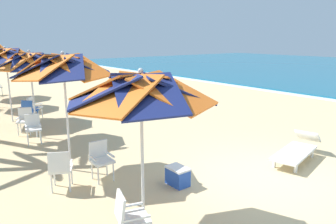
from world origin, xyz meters
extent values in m
plane|color=#D3B784|center=(0.00, 0.00, 0.00)|extent=(80.00, 80.00, 0.00)
cylinder|color=silver|center=(-0.12, -3.12, 1.09)|extent=(0.05, 0.05, 2.19)
cube|color=orange|center=(0.40, -2.90, 2.32)|extent=(1.29, 1.23, 0.49)
cube|color=navy|center=(0.10, -2.60, 2.32)|extent=(1.22, 1.31, 0.49)
cube|color=orange|center=(-0.33, -2.60, 2.32)|extent=(1.23, 1.29, 0.49)
cube|color=navy|center=(-0.63, -2.90, 2.32)|extent=(1.31, 1.22, 0.49)
cube|color=orange|center=(-0.63, -3.33, 2.32)|extent=(1.29, 1.23, 0.49)
cube|color=navy|center=(-0.33, -3.63, 2.32)|extent=(1.22, 1.31, 0.49)
cube|color=orange|center=(0.10, -3.63, 2.32)|extent=(1.23, 1.29, 0.49)
cube|color=navy|center=(0.40, -3.33, 2.32)|extent=(1.31, 1.22, 0.49)
sphere|color=silver|center=(-0.12, -3.12, 2.59)|extent=(0.08, 0.08, 0.08)
cube|color=white|center=(0.22, -3.51, 0.44)|extent=(0.55, 0.55, 0.05)
cube|color=white|center=(0.16, -3.70, 0.67)|extent=(0.43, 0.21, 0.40)
cube|color=white|center=(0.03, -3.45, 0.55)|extent=(0.15, 0.39, 0.03)
cube|color=white|center=(0.41, -3.57, 0.55)|extent=(0.15, 0.39, 0.03)
cylinder|color=white|center=(0.10, -3.29, 0.21)|extent=(0.04, 0.04, 0.41)
cylinder|color=silver|center=(-3.12, -3.18, 1.16)|extent=(0.05, 0.05, 2.32)
cube|color=orange|center=(-2.63, -2.97, 2.46)|extent=(1.22, 1.18, 0.54)
cube|color=navy|center=(-2.92, -2.68, 2.46)|extent=(1.16, 1.27, 0.54)
cube|color=orange|center=(-3.33, -2.68, 2.46)|extent=(1.18, 1.22, 0.54)
cube|color=navy|center=(-3.62, -2.97, 2.46)|extent=(1.27, 1.16, 0.54)
cube|color=orange|center=(-3.62, -3.38, 2.46)|extent=(1.22, 1.18, 0.54)
cube|color=navy|center=(-3.33, -3.67, 2.46)|extent=(1.16, 1.27, 0.54)
cube|color=orange|center=(-2.92, -3.67, 2.46)|extent=(1.18, 1.22, 0.54)
cube|color=navy|center=(-2.63, -3.38, 2.46)|extent=(1.27, 1.16, 0.54)
sphere|color=silver|center=(-3.12, -3.18, 2.75)|extent=(0.08, 0.08, 0.08)
cube|color=white|center=(-2.29, -3.69, 0.44)|extent=(0.60, 0.60, 0.05)
cube|color=white|center=(-2.11, -3.78, 0.67)|extent=(0.28, 0.41, 0.40)
cube|color=white|center=(-2.38, -3.87, 0.55)|extent=(0.37, 0.22, 0.03)
cube|color=white|center=(-2.19, -3.51, 0.55)|extent=(0.37, 0.22, 0.03)
cylinder|color=white|center=(-2.53, -3.76, 0.21)|extent=(0.04, 0.04, 0.41)
cylinder|color=white|center=(-2.36, -3.45, 0.21)|extent=(0.04, 0.04, 0.41)
cylinder|color=white|center=(-2.22, -3.93, 0.21)|extent=(0.04, 0.04, 0.41)
cylinder|color=white|center=(-2.05, -3.62, 0.21)|extent=(0.04, 0.04, 0.41)
cube|color=white|center=(-2.15, -2.83, 0.44)|extent=(0.46, 0.46, 0.05)
cube|color=white|center=(-2.35, -2.82, 0.67)|extent=(0.12, 0.42, 0.40)
cube|color=white|center=(-2.13, -2.63, 0.55)|extent=(0.40, 0.06, 0.03)
cube|color=white|center=(-2.16, -3.03, 0.55)|extent=(0.40, 0.06, 0.03)
cylinder|color=white|center=(-1.96, -2.66, 0.21)|extent=(0.04, 0.04, 0.41)
cylinder|color=white|center=(-1.98, -3.02, 0.21)|extent=(0.04, 0.04, 0.41)
cylinder|color=white|center=(-2.31, -2.64, 0.21)|extent=(0.04, 0.04, 0.41)
cylinder|color=white|center=(-2.33, -3.00, 0.21)|extent=(0.04, 0.04, 0.41)
cylinder|color=silver|center=(-6.29, -3.02, 1.12)|extent=(0.05, 0.05, 2.24)
cube|color=orange|center=(-5.83, -2.83, 2.39)|extent=(1.14, 1.09, 0.50)
cube|color=navy|center=(-6.10, -2.56, 2.39)|extent=(1.09, 1.15, 0.50)
cube|color=orange|center=(-6.49, -2.56, 2.39)|extent=(1.09, 1.14, 0.50)
cube|color=navy|center=(-6.76, -2.83, 2.39)|extent=(1.15, 1.09, 0.50)
cube|color=orange|center=(-6.76, -3.21, 2.39)|extent=(1.14, 1.09, 0.50)
cube|color=navy|center=(-6.49, -3.48, 2.39)|extent=(1.09, 1.15, 0.50)
cube|color=orange|center=(-6.10, -3.48, 2.39)|extent=(1.09, 1.14, 0.50)
cube|color=navy|center=(-5.83, -3.21, 2.39)|extent=(1.15, 1.09, 0.50)
sphere|color=silver|center=(-6.29, -3.02, 2.69)|extent=(0.08, 0.08, 0.08)
cube|color=white|center=(-5.70, -3.26, 0.44)|extent=(0.52, 0.52, 0.05)
cube|color=white|center=(-5.90, -3.22, 0.67)|extent=(0.18, 0.43, 0.40)
cube|color=white|center=(-5.66, -3.07, 0.55)|extent=(0.40, 0.12, 0.03)
cube|color=white|center=(-5.75, -3.46, 0.55)|extent=(0.40, 0.12, 0.03)
cylinder|color=white|center=(-5.49, -3.13, 0.21)|extent=(0.04, 0.04, 0.41)
cylinder|color=white|center=(-5.57, -3.47, 0.21)|extent=(0.04, 0.04, 0.41)
cylinder|color=white|center=(-5.84, -3.05, 0.21)|extent=(0.04, 0.04, 0.41)
cylinder|color=white|center=(-5.91, -3.40, 0.21)|extent=(0.04, 0.04, 0.41)
cube|color=white|center=(-6.84, -3.21, 0.44)|extent=(0.59, 0.59, 0.05)
cube|color=white|center=(-7.01, -3.12, 0.67)|extent=(0.27, 0.42, 0.40)
cube|color=white|center=(-6.75, -3.03, 0.55)|extent=(0.37, 0.21, 0.03)
cube|color=white|center=(-6.92, -3.39, 0.55)|extent=(0.37, 0.21, 0.03)
cylinder|color=white|center=(-6.60, -3.13, 0.21)|extent=(0.04, 0.04, 0.41)
cylinder|color=white|center=(-6.76, -3.45, 0.21)|extent=(0.04, 0.04, 0.41)
cylinder|color=white|center=(-6.91, -2.98, 0.21)|extent=(0.04, 0.04, 0.41)
cylinder|color=white|center=(-7.07, -3.29, 0.21)|extent=(0.04, 0.04, 0.41)
cylinder|color=silver|center=(-8.87, -3.14, 1.15)|extent=(0.05, 0.05, 2.30)
cube|color=orange|center=(-8.30, -2.91, 2.45)|extent=(1.40, 1.34, 0.55)
cube|color=navy|center=(-8.63, -2.58, 2.45)|extent=(1.33, 1.44, 0.55)
cube|color=orange|center=(-9.10, -2.58, 2.45)|extent=(1.34, 1.40, 0.55)
cube|color=navy|center=(-9.43, -2.91, 2.45)|extent=(1.44, 1.33, 0.55)
cube|color=navy|center=(-8.30, -3.37, 2.45)|extent=(1.44, 1.33, 0.55)
sphere|color=silver|center=(-8.87, -3.14, 2.74)|extent=(0.08, 0.08, 0.08)
cube|color=blue|center=(-8.31, -2.62, 0.44)|extent=(0.62, 0.62, 0.05)
cube|color=blue|center=(-8.18, -2.77, 0.67)|extent=(0.37, 0.36, 0.40)
cube|color=blue|center=(-8.46, -2.76, 0.55)|extent=(0.30, 0.31, 0.03)
cube|color=blue|center=(-8.17, -2.48, 0.55)|extent=(0.30, 0.31, 0.03)
cylinder|color=blue|center=(-8.56, -2.62, 0.21)|extent=(0.04, 0.04, 0.41)
cylinder|color=blue|center=(-8.31, -2.37, 0.21)|extent=(0.04, 0.04, 0.41)
cylinder|color=blue|center=(-8.32, -2.87, 0.21)|extent=(0.04, 0.04, 0.41)
cylinder|color=blue|center=(-8.07, -2.63, 0.21)|extent=(0.04, 0.04, 0.41)
cube|color=white|center=(-8.77, -2.32, 0.44)|extent=(0.62, 0.62, 0.05)
cube|color=white|center=(-8.90, -2.47, 0.67)|extent=(0.38, 0.34, 0.40)
cube|color=white|center=(-8.93, -2.19, 0.55)|extent=(0.29, 0.33, 0.03)
cube|color=white|center=(-8.62, -2.45, 0.55)|extent=(0.29, 0.33, 0.03)
cylinder|color=white|center=(-8.79, -2.07, 0.21)|extent=(0.04, 0.04, 0.41)
cylinder|color=white|center=(-8.53, -2.30, 0.21)|extent=(0.04, 0.04, 0.41)
cylinder|color=white|center=(-9.02, -2.34, 0.21)|extent=(0.04, 0.04, 0.41)
cylinder|color=white|center=(-8.75, -2.57, 0.21)|extent=(0.04, 0.04, 0.41)
cube|color=orange|center=(-11.46, -2.78, 2.30)|extent=(1.29, 1.22, 0.55)
cube|color=navy|center=(-11.76, -2.48, 2.30)|extent=(1.23, 1.28, 0.55)
cube|color=orange|center=(-12.19, -2.48, 2.30)|extent=(1.22, 1.29, 0.55)
cube|color=navy|center=(-14.65, -2.08, 2.52)|extent=(1.34, 1.43, 0.60)
cube|color=orange|center=(-15.12, -2.08, 2.52)|extent=(1.35, 1.40, 0.60)
cube|color=white|center=(-15.57, -2.21, 0.55)|extent=(0.39, 0.18, 0.03)
cylinder|color=white|center=(-15.40, -2.17, 0.21)|extent=(0.04, 0.04, 0.41)
cube|color=white|center=(-0.11, 1.44, 0.25)|extent=(0.99, 1.80, 0.06)
cube|color=white|center=(-0.33, 2.47, 0.44)|extent=(0.70, 0.60, 0.36)
cube|color=white|center=(0.28, 0.87, 0.11)|extent=(0.06, 0.06, 0.22)
cube|color=white|center=(-0.22, 0.76, 0.11)|extent=(0.06, 0.06, 0.22)
cube|color=white|center=(0.01, 2.12, 0.11)|extent=(0.06, 0.06, 0.22)
cube|color=white|center=(-0.49, 2.01, 0.11)|extent=(0.06, 0.06, 0.22)
cube|color=blue|center=(-0.94, -1.69, 0.18)|extent=(0.48, 0.32, 0.36)
cube|color=white|center=(-0.94, -1.69, 0.38)|extent=(0.50, 0.34, 0.04)
camera|label=1|loc=(3.93, -5.78, 3.06)|focal=34.35mm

